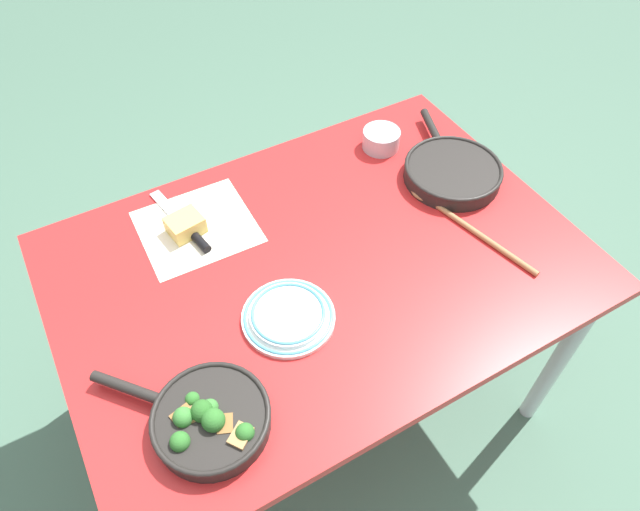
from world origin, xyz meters
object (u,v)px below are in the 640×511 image
skillet_broccoli (209,419)px  grater_knife (188,229)px  skillet_eggs (452,171)px  wooden_spoon (457,219)px  cheese_block (185,225)px  dinner_plate_stack (288,316)px  prep_bowl_steel (381,139)px

skillet_broccoli → grater_knife: size_ratio=1.20×
skillet_broccoli → skillet_eggs: (0.89, 0.35, -0.00)m
wooden_spoon → cheese_block: size_ratio=4.14×
dinner_plate_stack → wooden_spoon: bearing=6.0°
skillet_broccoli → dinner_plate_stack: skillet_broccoli is taller
wooden_spoon → grater_knife: size_ratio=1.44×
grater_knife → skillet_eggs: bearing=-113.4°
skillet_eggs → wooden_spoon: skillet_eggs is taller
skillet_eggs → grater_knife: size_ratio=1.44×
wooden_spoon → dinner_plate_stack: dinner_plate_stack is taller
skillet_eggs → grater_knife: 0.75m
skillet_broccoli → dinner_plate_stack: (0.26, 0.15, -0.02)m
skillet_eggs → cheese_block: size_ratio=4.14×
skillet_eggs → dinner_plate_stack: bearing=127.1°
wooden_spoon → cheese_block: bearing=50.9°
cheese_block → prep_bowl_steel: prep_bowl_steel is taller
skillet_broccoli → prep_bowl_steel: 0.97m
cheese_block → dinner_plate_stack: (0.11, -0.38, -0.01)m
skillet_broccoli → cheese_block: size_ratio=3.43×
skillet_eggs → cheese_block: bearing=96.0°
prep_bowl_steel → skillet_eggs: bearing=-65.4°
grater_knife → prep_bowl_steel: bearing=-96.2°
skillet_eggs → wooden_spoon: size_ratio=1.00×
wooden_spoon → dinner_plate_stack: size_ratio=1.88×
skillet_broccoli → cheese_block: bearing=-56.4°
skillet_eggs → cheese_block: 0.76m
skillet_eggs → prep_bowl_steel: bearing=44.0°
grater_knife → dinner_plate_stack: bearing=-174.6°
grater_knife → dinner_plate_stack: (0.10, -0.38, 0.00)m
dinner_plate_stack → prep_bowl_steel: prep_bowl_steel is taller
skillet_broccoli → grater_knife: skillet_broccoli is taller
cheese_block → dinner_plate_stack: cheese_block is taller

